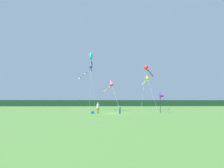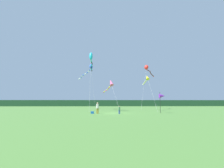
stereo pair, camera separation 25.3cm
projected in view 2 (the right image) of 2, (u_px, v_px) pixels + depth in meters
name	position (u px, v px, depth m)	size (l,w,h in m)	color
ground_plane	(113.00, 113.00, 24.57)	(120.00, 120.00, 0.00)	#477533
distant_treeline	(109.00, 103.00, 69.39)	(108.00, 3.72, 2.61)	#1E4228
person_adult	(97.00, 107.00, 23.55)	(0.37, 0.37, 1.66)	olive
person_child	(119.00, 109.00, 23.03)	(0.25, 0.25, 1.16)	#334C8C
cooler_box	(92.00, 113.00, 23.52)	(0.45, 0.31, 0.35)	#1959B2
banner_flag_pole	(162.00, 96.00, 25.16)	(0.90, 0.70, 3.28)	black
kite_cyan	(91.00, 59.00, 33.11)	(0.86, 10.36, 12.01)	#B2B2B2
kite_blue	(89.00, 69.00, 40.73)	(5.44, 7.48, 11.32)	#B2B2B2
kite_rainbow	(110.00, 84.00, 31.52)	(3.16, 7.76, 6.33)	#B2B2B2
kite_yellow	(147.00, 78.00, 32.91)	(0.91, 7.99, 7.39)	#B2B2B2
kite_red	(147.00, 69.00, 38.09)	(5.47, 8.39, 10.61)	#B2B2B2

